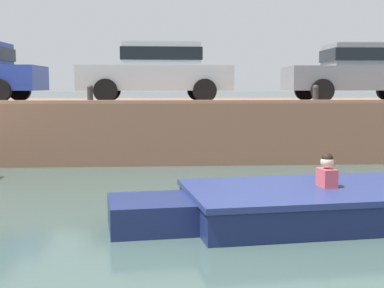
# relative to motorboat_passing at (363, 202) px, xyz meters

# --- Properties ---
(ground_plane) EXTENTS (400.00, 400.00, 0.00)m
(ground_plane) POSITION_rel_motorboat_passing_xyz_m (-2.54, -0.15, -0.24)
(ground_plane) COLOR #384C47
(far_quay_wall) EXTENTS (60.00, 6.00, 1.50)m
(far_quay_wall) POSITION_rel_motorboat_passing_xyz_m (-2.54, 8.23, 0.51)
(far_quay_wall) COLOR brown
(far_quay_wall) RESTS_ON ground
(far_wall_coping) EXTENTS (60.00, 0.24, 0.08)m
(far_wall_coping) POSITION_rel_motorboat_passing_xyz_m (-2.54, 5.35, 1.30)
(far_wall_coping) COLOR #9F6C52
(far_wall_coping) RESTS_ON far_quay_wall
(motorboat_passing) EXTENTS (6.93, 2.79, 0.97)m
(motorboat_passing) POSITION_rel_motorboat_passing_xyz_m (0.00, 0.00, 0.00)
(motorboat_passing) COLOR navy
(motorboat_passing) RESTS_ON ground
(car_left_inner_silver) EXTENTS (4.05, 2.03, 1.54)m
(car_left_inner_silver) POSITION_rel_motorboat_passing_xyz_m (-2.99, 6.94, 2.11)
(car_left_inner_silver) COLOR #B7BABC
(car_left_inner_silver) RESTS_ON far_quay_wall
(car_centre_grey) EXTENTS (3.92, 1.96, 1.54)m
(car_centre_grey) POSITION_rel_motorboat_passing_xyz_m (2.53, 6.93, 2.11)
(car_centre_grey) COLOR slate
(car_centre_grey) RESTS_ON far_quay_wall
(mooring_bollard_mid) EXTENTS (0.15, 0.15, 0.45)m
(mooring_bollard_mid) POSITION_rel_motorboat_passing_xyz_m (-4.58, 5.48, 1.50)
(mooring_bollard_mid) COLOR #2D2B28
(mooring_bollard_mid) RESTS_ON far_quay_wall
(mooring_bollard_east) EXTENTS (0.15, 0.15, 0.45)m
(mooring_bollard_east) POSITION_rel_motorboat_passing_xyz_m (0.89, 5.48, 1.50)
(mooring_bollard_east) COLOR #2D2B28
(mooring_bollard_east) RESTS_ON far_quay_wall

